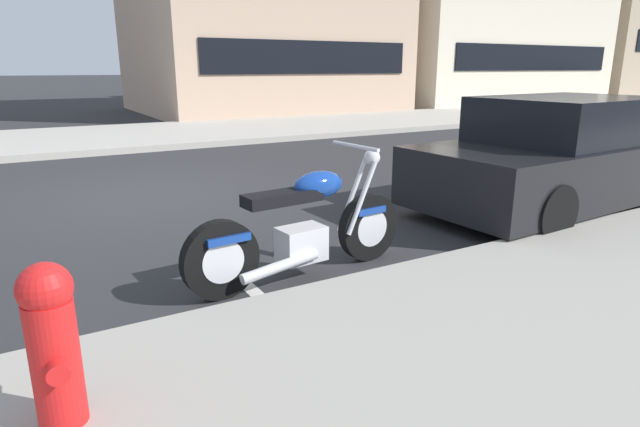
% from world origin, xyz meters
% --- Properties ---
extents(ground_plane, '(260.00, 260.00, 0.00)m').
position_xyz_m(ground_plane, '(0.00, 0.00, 0.00)').
color(ground_plane, '#28282B').
extents(sidewalk_far_curb, '(120.00, 5.00, 0.14)m').
position_xyz_m(sidewalk_far_curb, '(12.00, 6.58, 0.07)').
color(sidewalk_far_curb, '#ADA89E').
rests_on(sidewalk_far_curb, ground).
extents(parking_stall_stripe, '(0.12, 2.20, 0.01)m').
position_xyz_m(parking_stall_stripe, '(0.00, -3.48, 0.00)').
color(parking_stall_stripe, silver).
rests_on(parking_stall_stripe, ground).
extents(parked_motorcycle, '(2.16, 0.62, 1.12)m').
position_xyz_m(parked_motorcycle, '(0.52, -3.73, 0.43)').
color(parked_motorcycle, black).
rests_on(parked_motorcycle, ground).
extents(parked_car_behind_motorcycle, '(4.55, 1.98, 1.42)m').
position_xyz_m(parked_car_behind_motorcycle, '(4.63, -3.31, 0.66)').
color(parked_car_behind_motorcycle, black).
rests_on(parked_car_behind_motorcycle, ground).
extents(fire_hydrant, '(0.24, 0.36, 0.81)m').
position_xyz_m(fire_hydrant, '(-1.50, -5.05, 0.57)').
color(fire_hydrant, red).
rests_on(fire_hydrant, sidewalk_near_curb).
extents(townhouse_corner_block, '(11.74, 10.51, 9.92)m').
position_xyz_m(townhouse_corner_block, '(19.30, 14.10, 4.96)').
color(townhouse_corner_block, beige).
rests_on(townhouse_corner_block, ground).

